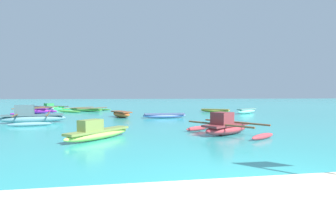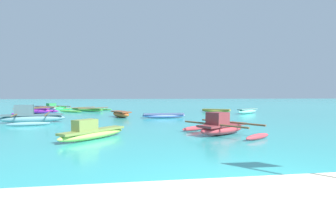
# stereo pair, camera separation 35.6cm
# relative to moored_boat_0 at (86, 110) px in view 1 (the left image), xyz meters

# --- Properties ---
(ground_plane) EXTENTS (240.00, 240.00, 0.00)m
(ground_plane) POSITION_rel_moored_boat_0_xyz_m (5.98, -23.07, -0.17)
(ground_plane) COLOR teal
(moored_boat_0) EXTENTS (4.81, 5.07, 0.37)m
(moored_boat_0) POSITION_rel_moored_boat_0_xyz_m (0.00, 0.00, 0.00)
(moored_boat_0) COLOR #55B044
(moored_boat_0) RESTS_ON ground_plane
(moored_boat_1) EXTENTS (2.68, 2.04, 0.29)m
(moored_boat_1) POSITION_rel_moored_boat_0_xyz_m (11.91, -3.31, 0.00)
(moored_boat_1) COLOR #AFA039
(moored_boat_1) RESTS_ON ground_plane
(moored_boat_2) EXTENTS (2.91, 3.46, 0.88)m
(moored_boat_2) POSITION_rel_moored_boat_0_xyz_m (7.57, -16.61, 0.13)
(moored_boat_2) COLOR #C23941
(moored_boat_2) RESTS_ON ground_plane
(moored_boat_3) EXTENTS (2.64, 2.20, 0.42)m
(moored_boat_3) POSITION_rel_moored_boat_0_xyz_m (13.90, -5.56, 0.07)
(moored_boat_3) COLOR #8BDDCC
(moored_boat_3) RESTS_ON ground_plane
(moored_boat_4) EXTENTS (3.38, 3.75, 1.00)m
(moored_boat_4) POSITION_rel_moored_boat_0_xyz_m (-1.34, -10.79, 0.16)
(moored_boat_4) COLOR slate
(moored_boat_4) RESTS_ON ground_plane
(moored_boat_5) EXTENTS (2.96, 0.66, 0.31)m
(moored_boat_5) POSITION_rel_moored_boat_0_xyz_m (6.36, -8.76, 0.01)
(moored_boat_5) COLOR #6D82CC
(moored_boat_5) RESTS_ON ground_plane
(moored_boat_6) EXTENTS (2.79, 4.34, 0.52)m
(moored_boat_6) POSITION_rel_moored_boat_0_xyz_m (-3.65, -2.83, 0.08)
(moored_boat_6) COLOR purple
(moored_boat_6) RESTS_ON ground_plane
(moored_boat_7) EXTENTS (2.23, 2.49, 0.71)m
(moored_boat_7) POSITION_rel_moored_boat_0_xyz_m (2.75, -16.97, 0.08)
(moored_boat_7) COLOR #BCDC5A
(moored_boat_7) RESTS_ON ground_plane
(moored_boat_8) EXTENTS (2.94, 2.69, 0.48)m
(moored_boat_8) POSITION_rel_moored_boat_0_xyz_m (-4.15, 1.02, 0.10)
(moored_boat_8) COLOR gray
(moored_boat_8) RESTS_ON ground_plane
(moored_boat_9) EXTENTS (4.54, 4.61, 0.67)m
(moored_boat_9) POSITION_rel_moored_boat_0_xyz_m (-4.20, 4.37, 0.06)
(moored_boat_9) COLOR #3ADE66
(moored_boat_9) RESTS_ON ground_plane
(moored_boat_10) EXTENTS (1.59, 2.31, 0.43)m
(moored_boat_10) POSITION_rel_moored_boat_0_xyz_m (3.47, -7.78, 0.07)
(moored_boat_10) COLOR #CC5E2A
(moored_boat_10) RESTS_ON ground_plane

